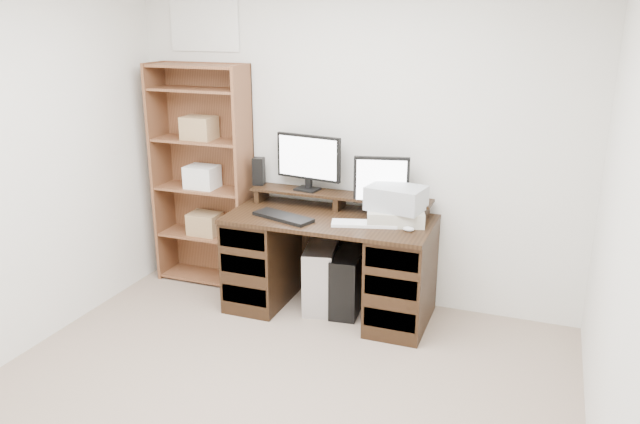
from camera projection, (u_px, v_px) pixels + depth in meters
The scene contains 14 objects.
room at pixel (222, 218), 2.91m from camera, with size 3.54×4.04×2.54m.
desk at pixel (330, 263), 4.65m from camera, with size 1.50×0.70×0.75m.
riser_shelf at pixel (339, 197), 4.70m from camera, with size 1.40×0.22×0.12m.
monitor_wide at pixel (308, 159), 4.72m from camera, with size 0.54×0.16×0.43m.
monitor_small at pixel (381, 184), 4.50m from camera, with size 0.40×0.19×0.44m.
speaker at pixel (259, 171), 4.90m from camera, with size 0.09×0.09×0.22m, color black.
keyboard_black at pixel (283, 217), 4.49m from camera, with size 0.47×0.16×0.03m, color black.
keyboard_white at pixel (364, 224), 4.36m from camera, with size 0.46×0.14×0.02m, color white.
mouse at pixel (409, 229), 4.23m from camera, with size 0.08×0.05×0.03m, color silver.
printer at pixel (396, 216), 4.40m from camera, with size 0.39×0.30×0.10m, color beige.
basket at pixel (396, 198), 4.36m from camera, with size 0.39×0.28×0.17m, color #A7ADB2.
tower_silver at pixel (321, 275), 4.78m from camera, with size 0.22×0.49×0.49m, color silver.
tower_black at pixel (348, 282), 4.71m from camera, with size 0.24×0.48×0.46m.
bookshelf at pixel (204, 174), 5.07m from camera, with size 0.80×0.30×1.80m.
Camera 1 is at (1.40, -2.43, 2.16)m, focal length 35.00 mm.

